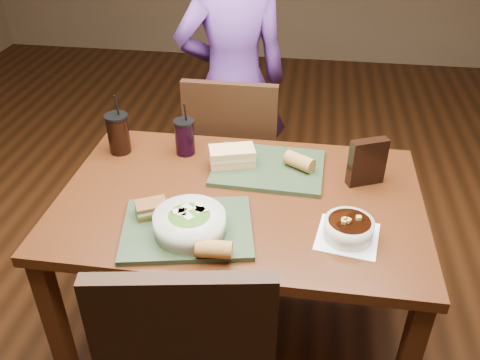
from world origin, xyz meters
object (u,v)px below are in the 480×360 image
diner (233,84)px  chip_bag (367,162)px  dining_table (240,216)px  cup_cola (118,133)px  baguette_near (214,249)px  cup_berry (185,137)px  baguette_far (299,162)px  tray_far (268,168)px  tray_near (187,229)px  sandwich_far (232,156)px  salad_bowl (190,222)px  sandwich_near (151,208)px  chair_far (234,158)px  soup_bowl (349,229)px

diner → chip_bag: size_ratio=8.71×
dining_table → cup_cola: 0.61m
baguette_near → chip_bag: 0.69m
baguette_near → cup_berry: bearing=111.0°
baguette_far → dining_table: bearing=-136.1°
tray_far → chip_bag: chip_bag is taller
tray_near → cup_berry: size_ratio=1.85×
sandwich_far → baguette_near: bearing=-86.7°
dining_table → diner: size_ratio=0.83×
salad_bowl → baguette_far: size_ratio=2.01×
tray_far → baguette_far: (0.12, 0.00, 0.04)m
salad_bowl → cup_berry: cup_berry is taller
sandwich_far → dining_table: bearing=-72.5°
salad_bowl → sandwich_far: (0.07, 0.43, -0.00)m
salad_bowl → baguette_far: salad_bowl is taller
sandwich_near → cup_cola: bearing=121.8°
sandwich_far → sandwich_near: bearing=-121.0°
tray_near → salad_bowl: salad_bowl is taller
diner → chair_far: bearing=81.2°
chair_far → baguette_near: (0.09, -0.95, 0.26)m
soup_bowl → sandwich_far: bearing=140.2°
diner → baguette_far: diner is taller
diner → tray_near: 1.14m
chair_far → tray_far: chair_far is taller
tray_far → sandwich_far: bearing=-177.7°
chair_far → chip_bag: chair_far is taller
baguette_near → cup_cola: bearing=130.5°
cup_berry → tray_far: bearing=-12.9°
cup_cola → chip_bag: bearing=-5.2°
chip_bag → cup_cola: bearing=150.8°
tray_far → baguette_far: size_ratio=3.66×
baguette_far → chip_bag: chip_bag is taller
sandwich_near → cup_cola: 0.49m
chair_far → sandwich_near: size_ratio=7.90×
baguette_near → sandwich_far: bearing=93.3°
sandwich_far → baguette_near: 0.53m
soup_bowl → sandwich_near: soup_bowl is taller
diner → salad_bowl: size_ratio=6.81×
sandwich_far → baguette_far: bearing=1.5°
cup_cola → chip_bag: (0.98, -0.09, 0.01)m
sandwich_far → cup_berry: 0.22m
baguette_near → chip_bag: (0.47, 0.50, 0.04)m
salad_bowl → baguette_near: 0.14m
salad_bowl → soup_bowl: size_ratio=1.05×
diner → cup_cola: 0.77m
diner → tray_far: (0.26, -0.73, -0.03)m
dining_table → soup_bowl: soup_bowl is taller
tray_far → baguette_near: 0.55m
baguette_far → cup_berry: 0.47m
tray_far → baguette_far: baguette_far is taller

